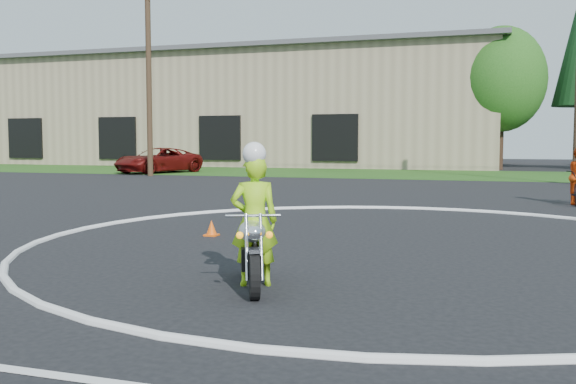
% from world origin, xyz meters
% --- Properties ---
extents(ground, '(120.00, 120.00, 0.00)m').
position_xyz_m(ground, '(0.00, 0.00, 0.00)').
color(ground, black).
rests_on(ground, ground).
extents(grass_strip, '(120.00, 10.00, 0.02)m').
position_xyz_m(grass_strip, '(0.00, 27.00, 0.01)').
color(grass_strip, '#1E4714').
rests_on(grass_strip, ground).
extents(course_markings, '(19.05, 19.05, 0.12)m').
position_xyz_m(course_markings, '(2.17, 4.35, 0.01)').
color(course_markings, silver).
rests_on(course_markings, ground).
extents(primary_motorcycle, '(0.91, 1.71, 0.96)m').
position_xyz_m(primary_motorcycle, '(-0.91, -0.76, 0.47)').
color(primary_motorcycle, black).
rests_on(primary_motorcycle, ground).
extents(rider_primary_grp, '(0.70, 0.59, 1.78)m').
position_xyz_m(rider_primary_grp, '(-0.93, -0.63, 0.86)').
color(rider_primary_grp, '#97D916').
rests_on(rider_primary_grp, ground).
extents(pickup_grp, '(4.05, 5.59, 1.41)m').
position_xyz_m(pickup_grp, '(-16.17, 23.87, 0.71)').
color(pickup_grp, '#590C0A').
rests_on(pickup_grp, ground).
extents(warehouse, '(41.00, 17.00, 8.30)m').
position_xyz_m(warehouse, '(-18.00, 39.99, 4.16)').
color(warehouse, tan).
rests_on(warehouse, ground).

